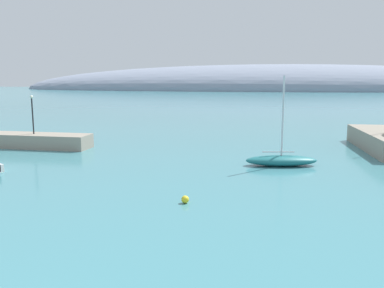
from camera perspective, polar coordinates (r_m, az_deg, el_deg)
name	(u,v)px	position (r m, az deg, el deg)	size (l,w,h in m)	color
breakwater_rocks	(13,140)	(53.73, -23.82, 0.53)	(19.34, 3.35, 1.66)	gray
distant_ridge	(280,90)	(265.40, 12.29, 7.47)	(337.62, 82.72, 31.77)	gray
sailboat_teal_near_shore	(281,160)	(39.67, 12.43, -2.19)	(7.01, 3.09, 8.52)	#1E6B70
mooring_buoy_yellow	(185,199)	(27.57, -0.97, -7.79)	(0.52, 0.52, 0.52)	yellow
harbor_lamp_post	(32,110)	(51.69, -21.53, 4.41)	(0.36, 0.36, 4.59)	black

